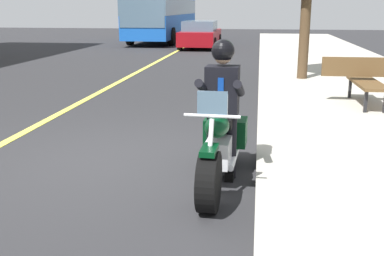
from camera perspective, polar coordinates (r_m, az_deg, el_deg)
name	(u,v)px	position (r m, az deg, el deg)	size (l,w,h in m)	color
ground_plane	(114,161)	(6.65, -9.63, -4.02)	(80.00, 80.00, 0.00)	#28282B
motorcycle_main	(220,147)	(5.65, 3.42, -2.41)	(2.22, 0.64, 1.26)	black
rider_main	(222,97)	(5.69, 3.72, 3.77)	(0.63, 0.56, 1.74)	black
bus_far	(163,11)	(29.98, -3.56, 14.24)	(11.05, 2.70, 3.30)	blue
car_dark	(200,35)	(24.77, 1.03, 11.42)	(4.60, 1.92, 1.40)	maroon
bench_sidewalk	(367,77)	(10.23, 20.73, 5.90)	(1.81, 1.80, 0.95)	brown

